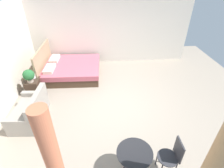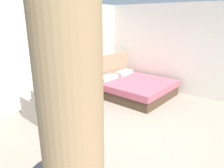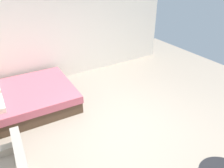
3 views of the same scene
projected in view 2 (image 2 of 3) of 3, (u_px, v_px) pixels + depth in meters
The scene contains 8 objects.
ground_plane at pixel (149, 139), 4.33m from camera, with size 9.26×9.77×0.02m, color gray.
wall_back at pixel (44, 54), 5.92m from camera, with size 9.26×0.12×2.79m, color silver.
wall_right at pixel (204, 52), 6.24m from camera, with size 0.12×6.77×2.79m, color silver.
bed at pixel (132, 87), 6.71m from camera, with size 2.00×2.20×1.19m.
couch at pixel (53, 103), 5.38m from camera, with size 1.33×0.82×0.83m.
nightstand at pixel (83, 89), 6.57m from camera, with size 0.52×0.42×0.49m.
potted_plant at pixel (80, 74), 6.36m from camera, with size 0.36×0.36×0.44m.
vase at pixel (86, 78), 6.55m from camera, with size 0.12×0.12×0.16m.
Camera 2 is at (-3.42, -1.78, 2.37)m, focal length 34.02 mm.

